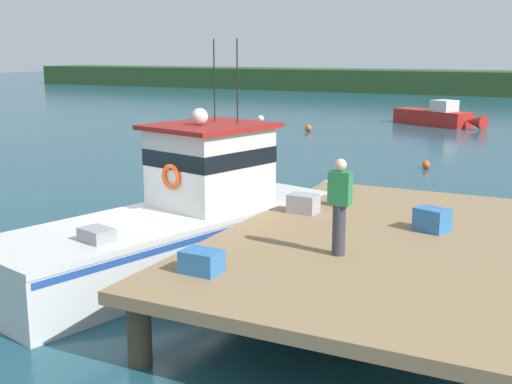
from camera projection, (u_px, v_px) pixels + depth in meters
name	position (u px, v px, depth m)	size (l,w,h in m)	color
ground_plane	(172.00, 264.00, 14.38)	(200.00, 200.00, 0.00)	#1E4C5B
dock	(390.00, 246.00, 12.04)	(6.00, 9.00, 1.20)	#4C3D2D
main_fishing_boat	(190.00, 219.00, 14.23)	(4.49, 9.94, 4.80)	silver
crate_single_by_cleat	(432.00, 220.00, 12.51)	(0.60, 0.44, 0.44)	#3370B2
crate_stack_near_edge	(303.00, 204.00, 13.92)	(0.60, 0.44, 0.39)	#9E9EA3
crate_single_far	(202.00, 262.00, 10.16)	(0.60, 0.44, 0.36)	#3370B2
bait_bucket	(336.00, 198.00, 14.60)	(0.32, 0.32, 0.34)	#E04C19
deckhand_by_the_boat	(340.00, 205.00, 10.91)	(0.36, 0.22, 1.63)	#383842
moored_boat_outer_mooring	(438.00, 117.00, 40.71)	(6.10, 3.89, 1.58)	red
mooring_buoy_inshore	(426.00, 165.00, 25.92)	(0.32, 0.32, 0.32)	#EA5B19
mooring_buoy_channel_marker	(308.00, 128.00, 37.81)	(0.40, 0.40, 0.40)	#EA5B19
mooring_buoy_outer	(261.00, 119.00, 42.71)	(0.44, 0.44, 0.44)	silver
far_shoreline	(508.00, 83.00, 68.24)	(120.00, 8.00, 2.40)	#284723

